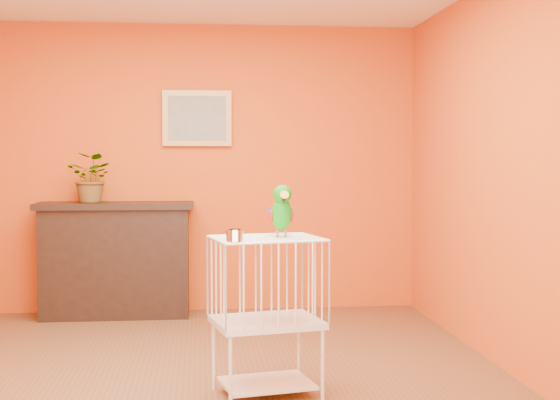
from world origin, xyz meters
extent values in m
plane|color=brown|center=(0.00, 0.00, 0.00)|extent=(4.50, 4.50, 0.00)
plane|color=#C35012|center=(0.00, 2.25, 1.30)|extent=(4.00, 0.00, 4.00)
plane|color=#C35012|center=(0.00, -2.25, 1.30)|extent=(4.00, 0.00, 4.00)
plane|color=#C35012|center=(2.00, 0.00, 1.30)|extent=(0.00, 4.50, 4.50)
cube|color=black|center=(-0.71, 2.02, 0.47)|extent=(1.27, 0.42, 0.95)
cube|color=black|center=(-0.71, 2.02, 0.98)|extent=(1.35, 0.49, 0.05)
cube|color=black|center=(-0.71, 1.83, 0.47)|extent=(0.89, 0.02, 0.47)
cube|color=#5A1923|center=(-0.98, 1.97, 0.37)|extent=(0.05, 0.19, 0.30)
cube|color=#33552A|center=(-0.89, 1.97, 0.37)|extent=(0.05, 0.19, 0.30)
cube|color=#5A1923|center=(-0.80, 1.97, 0.37)|extent=(0.05, 0.19, 0.30)
cube|color=#33552A|center=(-0.69, 1.97, 0.37)|extent=(0.05, 0.19, 0.30)
cube|color=#5A1923|center=(-0.59, 1.97, 0.37)|extent=(0.05, 0.19, 0.30)
imported|color=#26722D|center=(-0.91, 2.01, 1.17)|extent=(0.52, 0.54, 0.34)
cube|color=#A2733A|center=(0.00, 2.22, 1.75)|extent=(0.62, 0.03, 0.50)
cube|color=gray|center=(0.00, 2.21, 1.75)|extent=(0.52, 0.01, 0.40)
cube|color=white|center=(0.40, -0.41, 0.07)|extent=(0.58, 0.49, 0.02)
cube|color=white|center=(0.40, -0.41, 0.43)|extent=(0.68, 0.57, 0.04)
cube|color=white|center=(0.40, -0.41, 0.92)|extent=(0.68, 0.57, 0.01)
cylinder|color=white|center=(0.18, -0.67, 0.21)|extent=(0.02, 0.02, 0.42)
cylinder|color=white|center=(0.71, -0.56, 0.21)|extent=(0.02, 0.02, 0.42)
cylinder|color=white|center=(0.10, -0.26, 0.21)|extent=(0.02, 0.02, 0.42)
cylinder|color=white|center=(0.63, -0.15, 0.21)|extent=(0.02, 0.02, 0.42)
cylinder|color=silver|center=(0.21, -0.64, 0.96)|extent=(0.09, 0.09, 0.07)
cylinder|color=#59544C|center=(0.47, -0.38, 0.95)|extent=(0.01, 0.01, 0.04)
cylinder|color=#59544C|center=(0.52, -0.37, 0.95)|extent=(0.01, 0.01, 0.04)
ellipsoid|color=#0C8805|center=(0.50, -0.37, 1.06)|extent=(0.13, 0.18, 0.22)
ellipsoid|color=#0C8805|center=(0.50, -0.41, 1.18)|extent=(0.11, 0.12, 0.11)
cone|color=orange|center=(0.50, -0.46, 1.17)|extent=(0.05, 0.07, 0.07)
cone|color=black|center=(0.50, -0.45, 1.15)|extent=(0.03, 0.03, 0.03)
sphere|color=black|center=(0.46, -0.43, 1.19)|extent=(0.02, 0.02, 0.02)
sphere|color=black|center=(0.54, -0.43, 1.19)|extent=(0.02, 0.02, 0.02)
ellipsoid|color=#A50C0C|center=(0.43, -0.37, 1.05)|extent=(0.03, 0.07, 0.08)
ellipsoid|color=navy|center=(0.56, -0.36, 1.05)|extent=(0.03, 0.07, 0.08)
cone|color=#0C8805|center=(0.49, -0.30, 0.99)|extent=(0.08, 0.16, 0.12)
camera|label=1|loc=(0.02, -4.88, 1.38)|focal=50.00mm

